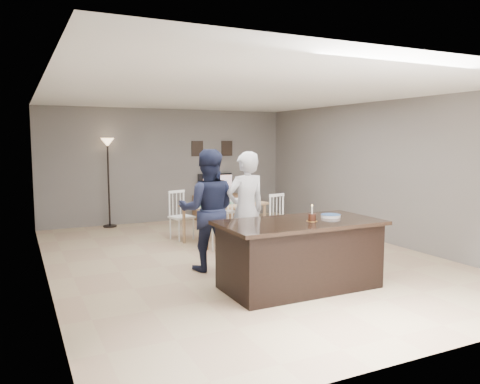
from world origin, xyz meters
name	(u,v)px	position (x,y,z in m)	size (l,w,h in m)	color
floor	(240,257)	(0.00, 0.00, 0.00)	(8.00, 8.00, 0.00)	tan
room_shell	(240,157)	(0.00, 0.00, 1.68)	(8.00, 8.00, 8.00)	slate
kitchen_island	(300,254)	(0.00, -1.80, 0.45)	(2.15, 1.10, 0.90)	black
tv_console	(218,207)	(1.20, 3.77, 0.30)	(1.20, 0.40, 0.60)	brown
television	(216,184)	(1.20, 3.84, 0.86)	(0.91, 0.12, 0.53)	black
tv_screen_glow	(218,184)	(1.20, 3.76, 0.87)	(0.78, 0.78, 0.00)	orange
picture_frames	(212,148)	(1.15, 3.98, 1.75)	(1.10, 0.02, 0.38)	black
doorway	(60,215)	(-2.99, -2.30, 1.26)	(0.00, 2.10, 2.65)	black
woman	(246,211)	(-0.22, -0.65, 0.89)	(0.65, 0.43, 1.79)	silver
man	(208,210)	(-0.76, -0.45, 0.91)	(0.89, 0.69, 1.83)	#181D36
birthday_cake	(312,217)	(0.13, -1.89, 0.95)	(0.14, 0.14, 0.22)	gold
plate_stack	(331,216)	(0.54, -1.75, 0.92)	(0.27, 0.27, 0.04)	white
dining_table	(225,210)	(0.29, 1.27, 0.61)	(1.90, 2.10, 0.96)	tan
floor_lamp	(108,158)	(-1.45, 3.79, 1.56)	(0.30, 0.30, 2.01)	black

